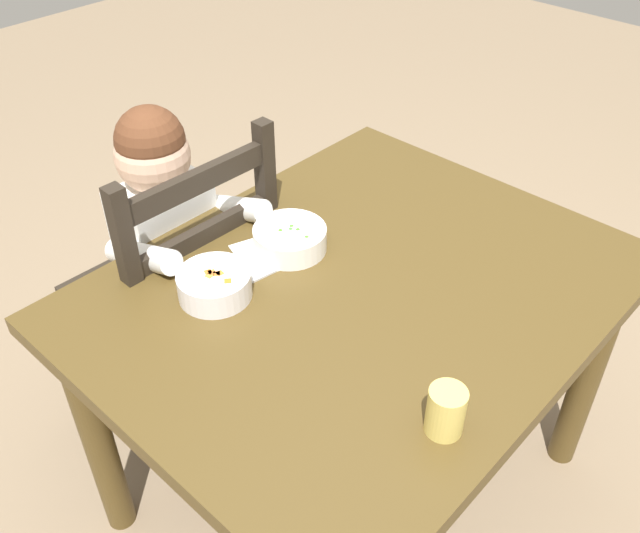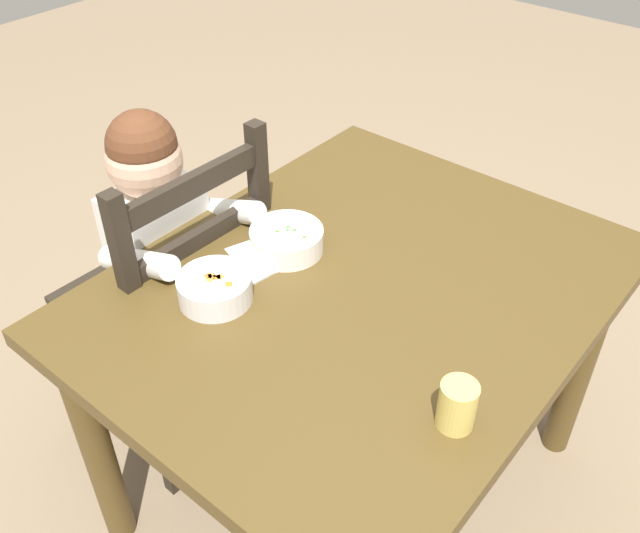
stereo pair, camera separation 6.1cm
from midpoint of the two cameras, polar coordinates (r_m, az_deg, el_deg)
name	(u,v)px [view 1 (the left image)]	position (r m, az deg, el deg)	size (l,w,h in m)	color
ground_plane	(351,484)	(1.97, 3.46, -17.44)	(8.00, 8.00, 0.00)	#836E55
dining_table	(358,322)	(1.51, 4.31, -4.62)	(1.11, 0.88, 0.70)	#4E3C1B
dining_chair	(180,296)	(1.81, -10.47, -2.38)	(0.43, 0.43, 0.93)	black
child_figure	(173,238)	(1.69, -10.98, 2.27)	(0.32, 0.31, 0.98)	white
bowl_of_peas	(290,238)	(1.51, -1.34, 2.32)	(0.16, 0.16, 0.06)	white
bowl_of_carrots	(214,284)	(1.40, -7.44, -1.46)	(0.15, 0.15, 0.06)	white
spoon	(250,281)	(1.44, -4.59, -1.21)	(0.14, 0.04, 0.01)	silver
drinking_cup	(446,411)	(1.16, 11.82, -11.58)	(0.06, 0.06, 0.09)	#DFC760
paper_napkin	(271,253)	(1.52, -2.92, 1.13)	(0.15, 0.13, 0.00)	white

